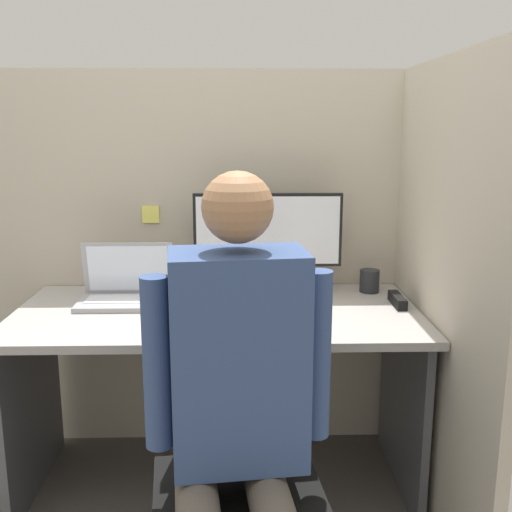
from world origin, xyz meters
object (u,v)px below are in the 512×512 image
Objects in this scene: laptop at (126,292)px; office_chair at (244,458)px; carrot_toy at (219,321)px; coffee_mug at (369,281)px; monitor at (268,235)px; stapler at (398,300)px; paper_box at (268,287)px; person at (236,399)px.

office_chair is (0.46, -0.75, -0.28)m from laptop.
coffee_mug is at bearing 35.51° from carrot_toy.
monitor is 0.48m from coffee_mug.
stapler is 0.73m from carrot_toy.
laptop is (-0.56, -0.11, 0.01)m from paper_box.
laptop is 0.92m from office_chair.
carrot_toy is (-0.19, -0.42, -0.01)m from paper_box.
person is (-0.12, -1.02, -0.23)m from monitor.
office_chair reaches higher than stapler.
paper_box is 0.46m from carrot_toy.
monitor reaches higher than paper_box.
office_chair is (-0.60, -0.70, -0.25)m from stapler.
monitor reaches higher than coffee_mug.
person is at bearing -96.77° from monitor.
paper_box is at bearing 83.19° from office_chair.
paper_box is 0.53m from stapler.
monitor is at bearing 90.00° from paper_box.
paper_box is at bearing 65.66° from carrot_toy.
person is at bearing -126.20° from stapler.
paper_box is at bearing 161.43° from stapler.
carrot_toy is 0.53m from office_chair.
monitor is 4.70× the size of carrot_toy.
stapler is at bearing -2.89° from laptop.
office_chair is at bearing -96.81° from paper_box.
person reaches higher than paper_box.
paper_box reaches higher than stapler.
stapler is 0.96m from office_chair.
person is at bearing -83.63° from carrot_toy.
person is (-0.12, -1.02, -0.01)m from paper_box.
monitor is at bearing 11.79° from laptop.
laptop is 2.23× the size of stapler.
carrot_toy is 0.76m from coffee_mug.
monitor is 1.00m from office_chair.
person is 13.87× the size of coffee_mug.
stapler is 0.12× the size of person.
person is (-0.02, -0.15, 0.25)m from office_chair.
monitor is at bearing -177.02° from coffee_mug.
laptop is at bearing 177.11° from stapler.
person is 1.18m from coffee_mug.
monitor is 6.38× the size of coffee_mug.
laptop reaches higher than coffee_mug.
office_chair is at bearing -96.79° from monitor.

